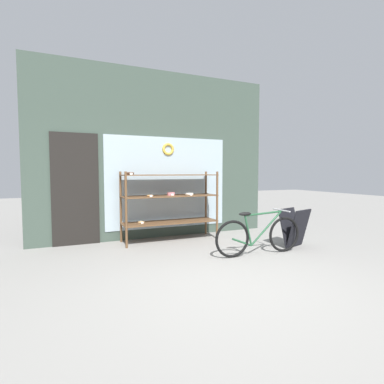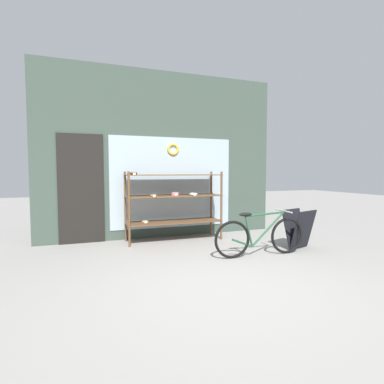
% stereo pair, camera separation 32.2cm
% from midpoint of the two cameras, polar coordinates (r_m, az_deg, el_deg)
% --- Properties ---
extents(ground_plane, '(30.00, 30.00, 0.00)m').
position_cam_midpoint_polar(ground_plane, '(3.90, 4.58, -16.80)').
color(ground_plane, gray).
extents(storefront_facade, '(5.04, 0.13, 3.46)m').
position_cam_midpoint_polar(storefront_facade, '(6.33, -8.32, 6.53)').
color(storefront_facade, '#3D4C42').
rests_on(storefront_facade, ground_plane).
extents(display_case, '(1.90, 0.56, 1.38)m').
position_cam_midpoint_polar(display_case, '(5.98, -5.84, -1.28)').
color(display_case, brown).
rests_on(display_case, ground_plane).
extents(bicycle, '(1.61, 0.46, 0.74)m').
position_cam_midpoint_polar(bicycle, '(5.10, 10.84, -8.05)').
color(bicycle, black).
rests_on(bicycle, ground_plane).
extents(sandwich_board, '(0.61, 0.51, 0.69)m').
position_cam_midpoint_polar(sandwich_board, '(5.78, 17.41, -6.51)').
color(sandwich_board, black).
rests_on(sandwich_board, ground_plane).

